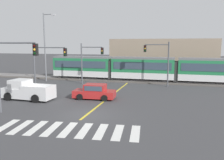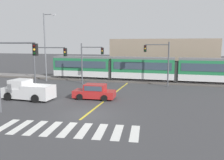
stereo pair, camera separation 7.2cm
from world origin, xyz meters
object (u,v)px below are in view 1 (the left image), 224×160
traffic_light_near_left (11,64)px  traffic_light_far_left (89,58)px  traffic_light_mid_left (45,60)px  light_rail_tram (143,68)px  street_lamp_west (46,44)px  pickup_truck (27,91)px  traffic_light_far_right (160,57)px  sedan_crossing (94,92)px

traffic_light_near_left → traffic_light_far_left: bearing=86.7°
traffic_light_mid_left → traffic_light_far_left: bearing=65.0°
light_rail_tram → traffic_light_far_left: traffic_light_far_left is taller
traffic_light_mid_left → street_lamp_west: (-4.11, 7.07, 1.77)m
pickup_truck → traffic_light_far_right: size_ratio=0.94×
traffic_light_mid_left → traffic_light_far_right: 14.18m
sedan_crossing → traffic_light_far_left: traffic_light_far_left is taller
light_rail_tram → traffic_light_far_left: size_ratio=4.99×
traffic_light_far_right → pickup_truck: bearing=-138.8°
sedan_crossing → street_lamp_west: bearing=140.0°
traffic_light_near_left → street_lamp_west: size_ratio=0.61×
traffic_light_far_left → traffic_light_near_left: traffic_light_near_left is taller
sedan_crossing → traffic_light_near_left: size_ratio=0.71×
pickup_truck → street_lamp_west: bearing=110.8°
traffic_light_near_left → street_lamp_west: (-6.20, 15.59, 1.51)m
traffic_light_far_right → traffic_light_near_left: bearing=-123.7°
traffic_light_far_right → traffic_light_far_left: bearing=-176.2°
sedan_crossing → traffic_light_mid_left: bearing=163.9°
traffic_light_far_right → street_lamp_west: street_lamp_west is taller
pickup_truck → street_lamp_west: 12.61m
light_rail_tram → traffic_light_near_left: traffic_light_near_left is taller
traffic_light_far_left → pickup_truck: bearing=-105.9°
traffic_light_near_left → street_lamp_west: 16.85m
traffic_light_far_left → traffic_light_far_right: 9.47m
traffic_light_mid_left → traffic_light_far_right: bearing=29.2°
traffic_light_far_left → traffic_light_mid_left: bearing=-115.0°
traffic_light_near_left → pickup_truck: bearing=113.8°
traffic_light_near_left → street_lamp_west: bearing=111.7°
traffic_light_far_left → light_rail_tram: bearing=32.1°
pickup_truck → traffic_light_far_left: size_ratio=0.97×
traffic_light_far_right → traffic_light_near_left: (-10.29, -15.44, 0.16)m
sedan_crossing → traffic_light_far_right: bearing=56.6°
traffic_light_mid_left → traffic_light_far_right: (12.38, 6.92, 0.09)m
light_rail_tram → street_lamp_west: bearing=-165.9°
traffic_light_far_right → street_lamp_west: (-16.49, 0.16, 1.68)m
traffic_light_far_right → traffic_light_near_left: traffic_light_near_left is taller
pickup_truck → street_lamp_west: size_ratio=0.55×
pickup_truck → street_lamp_west: street_lamp_west is taller
traffic_light_mid_left → traffic_light_near_left: 8.78m
traffic_light_near_left → traffic_light_far_right: bearing=56.3°
light_rail_tram → sedan_crossing: light_rail_tram is taller
traffic_light_mid_left → street_lamp_west: street_lamp_west is taller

